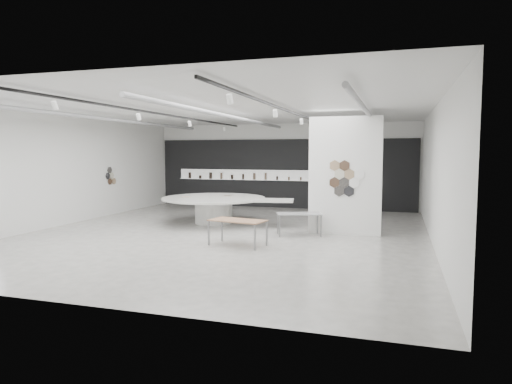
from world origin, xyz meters
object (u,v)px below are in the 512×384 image
(partition_column, at_px, (345,176))
(display_island, at_px, (216,206))
(kitchen_counter, at_px, (344,199))
(sample_table_stone, at_px, (299,215))
(sample_table_wood, at_px, (238,222))

(partition_column, bearing_deg, display_island, 170.63)
(partition_column, relative_size, kitchen_counter, 1.97)
(partition_column, distance_m, sample_table_stone, 1.87)
(display_island, xyz_separation_m, sample_table_wood, (2.06, -3.43, 0.04))
(partition_column, xyz_separation_m, display_island, (-4.60, 0.76, -1.19))
(sample_table_stone, height_order, kitchen_counter, kitchen_counter)
(sample_table_stone, relative_size, kitchen_counter, 0.80)
(partition_column, xyz_separation_m, sample_table_wood, (-2.55, -2.67, -1.15))
(sample_table_wood, xyz_separation_m, kitchen_counter, (1.91, 8.21, -0.14))
(display_island, distance_m, kitchen_counter, 6.21)
(sample_table_wood, relative_size, kitchen_counter, 0.88)
(display_island, height_order, sample_table_wood, display_island)
(display_island, xyz_separation_m, sample_table_stone, (3.32, -1.43, 0.01))
(sample_table_wood, distance_m, kitchen_counter, 8.43)
(sample_table_wood, height_order, kitchen_counter, kitchen_counter)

